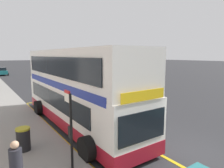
# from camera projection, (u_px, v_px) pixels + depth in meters

# --- Properties ---
(ground_plane) EXTENTS (260.00, 260.00, 0.00)m
(ground_plane) POSITION_uv_depth(u_px,v_px,m) (28.00, 79.00, 33.77)
(ground_plane) COLOR #28282B
(double_decker_bus) EXTENTS (3.21, 11.37, 4.40)m
(double_decker_bus) POSITION_uv_depth(u_px,v_px,m) (76.00, 90.00, 11.42)
(double_decker_bus) COLOR white
(double_decker_bus) RESTS_ON ground
(bus_bay_markings) EXTENTS (2.93, 14.49, 0.01)m
(bus_bay_markings) POSITION_uv_depth(u_px,v_px,m) (76.00, 125.00, 11.59)
(bus_bay_markings) COLOR gold
(bus_bay_markings) RESTS_ON ground
(bus_stop_sign) EXTENTS (0.09, 0.51, 2.76)m
(bus_stop_sign) POSITION_uv_depth(u_px,v_px,m) (70.00, 124.00, 6.68)
(bus_stop_sign) COLOR black
(bus_stop_sign) RESTS_ON pavement_near
(parked_car_teal_across) EXTENTS (2.09, 4.20, 1.62)m
(parked_car_teal_across) POSITION_uv_depth(u_px,v_px,m) (2.00, 71.00, 39.60)
(parked_car_teal_across) COLOR #196066
(parked_car_teal_across) RESTS_ON ground
(parked_car_grey_ahead) EXTENTS (2.09, 4.20, 1.62)m
(parked_car_grey_ahead) POSITION_uv_depth(u_px,v_px,m) (49.00, 75.00, 33.04)
(parked_car_grey_ahead) COLOR slate
(parked_car_grey_ahead) RESTS_ON ground
(pedestrian_waiting_near_sign) EXTENTS (0.34, 0.34, 1.70)m
(pedestrian_waiting_near_sign) POSITION_uv_depth(u_px,v_px,m) (16.00, 168.00, 5.29)
(pedestrian_waiting_near_sign) COLOR #B7B2AD
(pedestrian_waiting_near_sign) RESTS_ON pavement_near
(litter_bin) EXTENTS (0.58, 0.58, 0.98)m
(litter_bin) POSITION_uv_depth(u_px,v_px,m) (23.00, 139.00, 8.14)
(litter_bin) COLOR black
(litter_bin) RESTS_ON pavement_near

